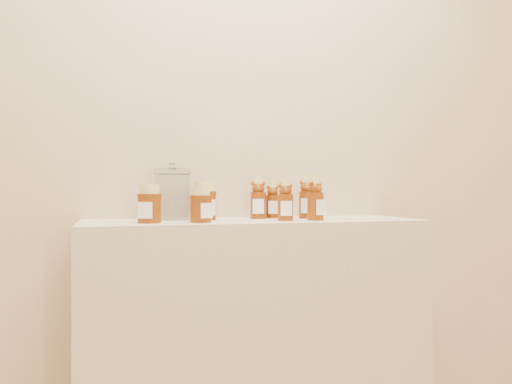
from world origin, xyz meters
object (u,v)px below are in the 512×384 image
object	(u,v)px
display_table	(254,345)
bear_bottle_front_left	(285,196)
bear_bottle_back_left	(258,194)
glass_canister	(172,192)
honey_jar_left	(149,204)

from	to	relation	value
display_table	bear_bottle_front_left	size ratio (longest dim) A/B	6.97
display_table	bear_bottle_back_left	xyz separation A→B (m)	(0.04, 0.07, 0.54)
bear_bottle_front_left	glass_canister	xyz separation A→B (m)	(-0.37, 0.17, 0.01)
bear_bottle_front_left	glass_canister	size ratio (longest dim) A/B	0.86
honey_jar_left	glass_canister	xyz separation A→B (m)	(0.09, 0.17, 0.04)
bear_bottle_back_left	glass_canister	xyz separation A→B (m)	(-0.32, 0.02, 0.01)
bear_bottle_back_left	honey_jar_left	xyz separation A→B (m)	(-0.41, -0.14, -0.03)
glass_canister	bear_bottle_front_left	bearing A→B (deg)	-24.31
bear_bottle_back_left	bear_bottle_front_left	distance (m)	0.16
glass_canister	honey_jar_left	bearing A→B (deg)	-118.99
honey_jar_left	glass_canister	distance (m)	0.19
display_table	honey_jar_left	xyz separation A→B (m)	(-0.37, -0.07, 0.51)
bear_bottle_back_left	honey_jar_left	distance (m)	0.43
bear_bottle_back_left	glass_canister	world-z (taller)	glass_canister
bear_bottle_back_left	honey_jar_left	bearing A→B (deg)	-145.42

